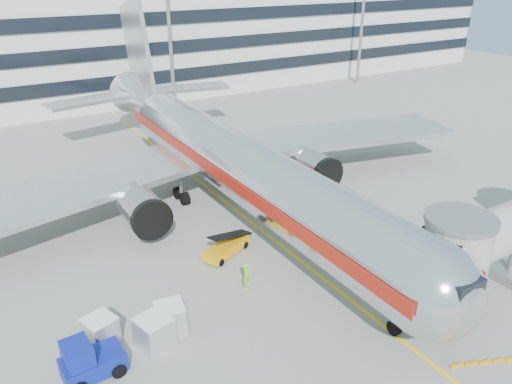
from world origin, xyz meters
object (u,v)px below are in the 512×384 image
cargo_container_left (154,332)px  belt_loader (226,247)px  cargo_container_front (170,318)px  ramp_worker (246,276)px  baggage_tug (88,361)px  cargo_container_right (101,331)px  main_jet (225,157)px

cargo_container_left → belt_loader: bearing=39.1°
belt_loader → cargo_container_front: belt_loader is taller
cargo_container_front → ramp_worker: bearing=13.0°
belt_loader → cargo_container_front: (-6.53, -5.57, 0.30)m
baggage_tug → ramp_worker: baggage_tug is taller
cargo_container_right → ramp_worker: (9.32, 0.31, 0.07)m
belt_loader → cargo_container_right: size_ratio=2.16×
belt_loader → baggage_tug: (-11.33, -6.72, 0.43)m
cargo_container_left → cargo_container_front: bearing=31.3°
cargo_container_right → main_jet: bearing=40.1°
cargo_container_left → cargo_container_right: 2.97m
baggage_tug → cargo_container_right: 2.48m
main_jet → cargo_container_right: size_ratio=26.59×
cargo_container_right → ramp_worker: bearing=1.9°
cargo_container_right → baggage_tug: bearing=-118.7°
baggage_tug → cargo_container_front: (4.80, 1.16, -0.13)m
main_jet → ramp_worker: 13.01m
ramp_worker → baggage_tug: bearing=146.8°
baggage_tug → cargo_container_right: bearing=61.3°
baggage_tug → cargo_container_right: baggage_tug is taller
baggage_tug → ramp_worker: size_ratio=1.75×
cargo_container_left → cargo_container_front: size_ratio=1.12×
belt_loader → cargo_container_left: (-7.74, -6.30, 0.36)m
ramp_worker → cargo_container_right: bearing=135.5°
main_jet → cargo_container_left: main_jet is taller
main_jet → cargo_container_left: bearing=-130.7°
cargo_container_left → cargo_container_front: cargo_container_left is taller
cargo_container_right → belt_loader: bearing=24.2°
main_jet → cargo_container_right: (-14.14, -11.92, -3.41)m
cargo_container_right → cargo_container_front: bearing=-15.6°
main_jet → baggage_tug: (-15.33, -14.09, -3.25)m
main_jet → cargo_container_front: bearing=-129.2°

